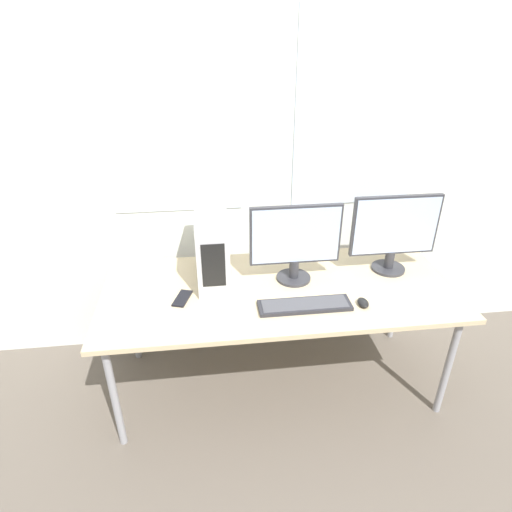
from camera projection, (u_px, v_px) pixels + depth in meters
ground_plane at (289, 437)px, 2.38m from camera, size 14.00×14.00×0.00m
wall_back at (266, 150)px, 2.60m from camera, size 8.00×0.07×2.70m
desk at (279, 294)px, 2.44m from camera, size 1.98×0.86×0.71m
pc_tower at (212, 248)px, 2.40m from camera, size 0.17×0.41×0.41m
monitor_main at (295, 241)px, 2.38m from camera, size 0.51×0.20×0.46m
monitor_right_near at (394, 231)px, 2.47m from camera, size 0.51×0.20×0.47m
keyboard at (305, 305)px, 2.24m from camera, size 0.49×0.14×0.02m
mouse at (363, 303)px, 2.26m from camera, size 0.06×0.09×0.03m
cell_phone at (182, 298)px, 2.31m from camera, size 0.11×0.17×0.01m
paper_sheet_front at (142, 322)px, 2.13m from camera, size 0.32×0.36×0.00m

